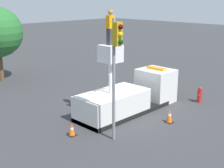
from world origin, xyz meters
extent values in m
plane|color=#38383A|center=(0.00, 0.00, 0.00)|extent=(120.00, 120.00, 0.00)
cube|color=black|center=(0.00, 0.00, 0.12)|extent=(5.92, 2.13, 0.24)
cube|color=silver|center=(-0.91, 0.00, 0.71)|extent=(4.10, 2.07, 1.42)
cube|color=silver|center=(2.96, 0.00, 1.03)|extent=(1.82, 2.07, 2.07)
cube|color=black|center=(3.88, 0.00, 1.45)|extent=(0.03, 1.76, 0.83)
cube|color=orange|center=(2.96, 0.00, 2.14)|extent=(0.36, 1.24, 0.14)
cylinder|color=silver|center=(-1.05, 0.00, 2.32)|extent=(0.22, 0.22, 1.81)
cube|color=silver|center=(-1.05, 0.00, 3.57)|extent=(0.99, 0.99, 0.90)
cube|color=#38383D|center=(-1.05, 0.00, 4.44)|extent=(0.34, 0.26, 0.84)
cube|color=#F29E0C|center=(-1.05, 0.00, 5.19)|extent=(0.40, 0.26, 0.66)
sphere|color=#9E704C|center=(-1.05, 0.00, 5.64)|extent=(0.23, 0.23, 0.23)
cylinder|color=yellow|center=(-1.05, 0.00, 5.73)|extent=(0.26, 0.26, 0.09)
cylinder|color=gray|center=(-2.86, -2.01, 2.78)|extent=(0.14, 0.14, 5.55)
cube|color=#B79314|center=(-2.86, -2.22, 4.90)|extent=(0.34, 0.28, 1.00)
sphere|color=#490707|center=(-2.86, -2.40, 5.21)|extent=(0.22, 0.22, 0.22)
sphere|color=gold|center=(-2.86, -2.40, 4.90)|extent=(0.22, 0.22, 0.22)
sphere|color=#083710|center=(-2.86, -2.40, 4.59)|extent=(0.22, 0.22, 0.22)
cylinder|color=#B2231E|center=(4.75, -2.12, 0.40)|extent=(0.29, 0.29, 0.81)
sphere|color=#B2231E|center=(4.75, -2.12, 0.88)|extent=(0.25, 0.25, 0.25)
cylinder|color=#B2231E|center=(4.55, -2.12, 0.48)|extent=(0.12, 0.12, 0.12)
cylinder|color=#B2231E|center=(4.95, -2.12, 0.48)|extent=(0.12, 0.12, 0.12)
cube|color=black|center=(-3.96, -0.29, 0.01)|extent=(0.38, 0.38, 0.03)
cone|color=orange|center=(-3.96, -0.29, 0.31)|extent=(0.32, 0.32, 0.62)
cylinder|color=white|center=(-3.96, -0.29, 0.34)|extent=(0.17, 0.17, 0.09)
cube|color=black|center=(0.67, -2.68, 0.01)|extent=(0.39, 0.39, 0.03)
cone|color=orange|center=(0.67, -2.68, 0.38)|extent=(0.33, 0.33, 0.75)
cylinder|color=white|center=(0.67, -2.68, 0.41)|extent=(0.17, 0.17, 0.11)
cylinder|color=brown|center=(-1.50, 11.80, 1.24)|extent=(0.36, 0.36, 2.47)
camera|label=1|loc=(-12.37, -11.33, 6.40)|focal=50.00mm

